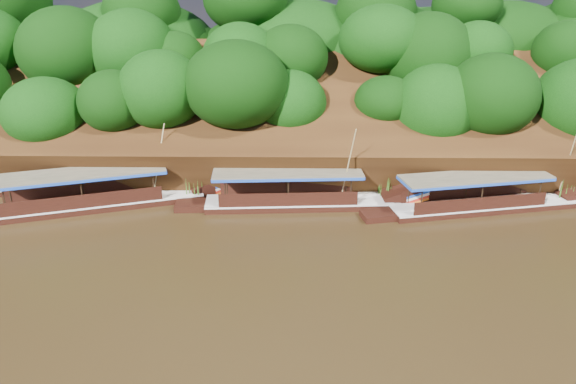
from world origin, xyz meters
name	(u,v)px	position (x,y,z in m)	size (l,w,h in m)	color
ground	(291,260)	(0.00, 0.00, 0.00)	(160.00, 160.00, 0.00)	black
riverbank	(293,127)	(-0.01, 22.73, 1.89)	(120.00, 30.06, 19.40)	black
boat_0	(494,201)	(14.35, 7.85, 0.59)	(16.07, 5.43, 6.84)	black
boat_1	(310,198)	(1.32, 8.10, 0.62)	(15.94, 3.47, 6.61)	black
boat_2	(111,198)	(-13.04, 7.94, 0.62)	(17.31, 7.75, 6.25)	black
reeds	(258,187)	(-2.57, 9.53, 0.88)	(49.52, 2.30, 2.07)	#346B1A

